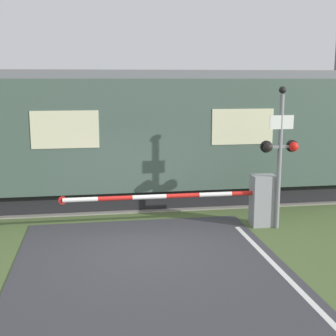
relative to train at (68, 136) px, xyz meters
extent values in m
plane|color=#4C6033|center=(1.81, -4.33, -2.05)|extent=(80.00, 80.00, 0.00)
cube|color=gray|center=(1.81, 0.00, -2.04)|extent=(36.00, 3.20, 0.03)
cube|color=#595451|center=(1.81, -0.72, -1.97)|extent=(36.00, 0.08, 0.10)
cube|color=#595451|center=(1.81, 0.72, -1.97)|extent=(36.00, 0.08, 0.10)
cube|color=black|center=(0.00, 0.00, -1.75)|extent=(16.61, 2.72, 0.60)
cube|color=#42564C|center=(0.00, 0.00, 0.13)|extent=(18.05, 3.19, 3.17)
cube|color=slate|center=(0.00, 0.00, 1.84)|extent=(17.69, 2.94, 0.24)
cube|color=beige|center=(4.96, -1.61, 0.37)|extent=(1.81, 0.02, 1.01)
cube|color=beige|center=(0.00, -1.61, 0.37)|extent=(1.81, 0.02, 1.01)
cube|color=gray|center=(5.02, -3.23, -1.38)|extent=(0.60, 0.44, 1.34)
cylinder|color=gray|center=(5.02, -3.23, -1.17)|extent=(0.16, 0.16, 0.18)
cylinder|color=red|center=(4.60, -3.23, -1.17)|extent=(0.84, 0.11, 0.11)
cylinder|color=white|center=(3.76, -3.23, -1.17)|extent=(0.84, 0.11, 0.11)
cylinder|color=red|center=(2.92, -3.23, -1.17)|extent=(0.84, 0.11, 0.11)
cylinder|color=white|center=(2.07, -3.23, -1.17)|extent=(0.84, 0.11, 0.11)
cylinder|color=red|center=(1.23, -3.23, -1.17)|extent=(0.84, 0.11, 0.11)
cylinder|color=white|center=(0.39, -3.23, -1.17)|extent=(0.84, 0.11, 0.11)
cylinder|color=red|center=(-0.03, -3.23, -1.17)|extent=(0.20, 0.02, 0.20)
cylinder|color=gray|center=(5.32, -3.49, -0.35)|extent=(0.11, 0.11, 3.39)
cube|color=gray|center=(5.32, -3.49, 0.05)|extent=(0.79, 0.07, 0.07)
sphere|color=black|center=(4.98, -3.54, 0.05)|extent=(0.24, 0.24, 0.24)
sphere|color=red|center=(5.66, -3.54, 0.05)|extent=(0.24, 0.24, 0.24)
cylinder|color=black|center=(4.98, -3.43, 0.05)|extent=(0.30, 0.06, 0.30)
cylinder|color=black|center=(5.66, -3.43, 0.05)|extent=(0.30, 0.06, 0.30)
cube|color=white|center=(5.32, -3.53, 0.67)|extent=(0.60, 0.02, 0.34)
sphere|color=black|center=(5.32, -3.49, 1.44)|extent=(0.18, 0.18, 0.18)
cylinder|color=slate|center=(9.75, 2.07, 0.83)|extent=(0.20, 0.20, 5.75)
camera|label=1|loc=(0.74, -14.40, 1.70)|focal=50.00mm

